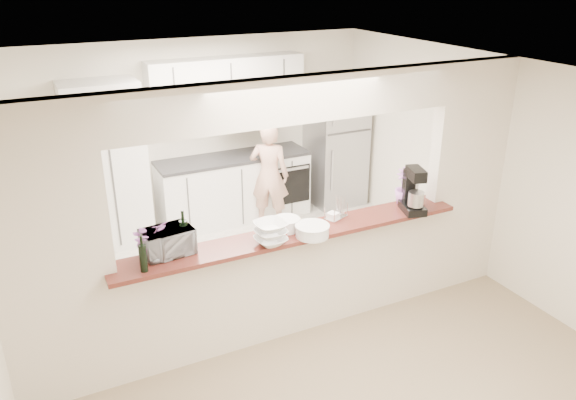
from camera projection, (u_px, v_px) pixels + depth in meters
floor at (292, 328)px, 5.59m from camera, size 6.00×6.00×0.00m
tile_overlay at (235, 260)px, 6.87m from camera, size 5.00×2.90×0.01m
partition at (293, 190)px, 5.01m from camera, size 5.00×0.15×2.50m
bar_counter at (293, 279)px, 5.36m from camera, size 3.40×0.38×1.09m
kitchen_cabinets at (187, 160)px, 7.39m from camera, size 3.15×0.62×2.25m
refrigerator at (336, 148)px, 8.29m from camera, size 0.75×0.70×1.70m
flower_left at (149, 240)px, 4.61m from camera, size 0.37×0.35×0.33m
wine_bottle_a at (143, 258)px, 4.42m from camera, size 0.06×0.06×0.31m
wine_bottle_b at (184, 234)px, 4.76m from camera, size 0.07×0.07×0.36m
toaster_oven at (168, 242)px, 4.69m from camera, size 0.44×0.33×0.23m
serving_bowls at (271, 234)px, 4.86m from camera, size 0.30×0.30×0.20m
plate_stack_a at (287, 224)px, 5.15m from camera, size 0.25×0.25×0.11m
plate_stack_b at (312, 231)px, 5.03m from camera, size 0.31×0.31×0.11m
red_bowl at (279, 231)px, 5.07m from camera, size 0.15×0.15×0.07m
tan_bowl at (294, 222)px, 5.24m from camera, size 0.14×0.14×0.07m
utensil_caddy at (336, 210)px, 5.37m from camera, size 0.26×0.21×0.21m
stand_mixer at (413, 192)px, 5.49m from camera, size 0.28×0.35×0.46m
flower_right at (405, 187)px, 5.67m from camera, size 0.26×0.26×0.37m
person at (269, 176)px, 7.54m from camera, size 0.63×0.59×1.45m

